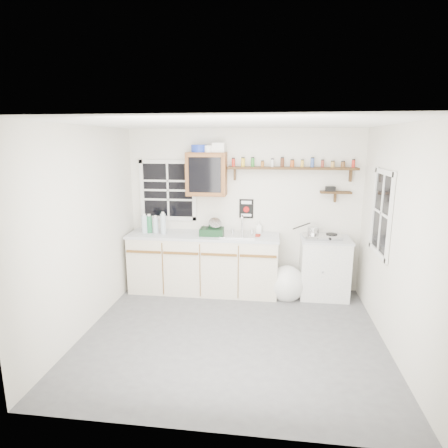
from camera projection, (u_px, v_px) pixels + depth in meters
The scene contains 18 objects.
room at pixel (233, 235), 4.32m from camera, with size 3.64×3.24×2.54m.
main_cabinet at pixel (204, 263), 5.82m from camera, with size 2.31×0.63×0.92m.
right_cabinet at pixel (324, 267), 5.62m from camera, with size 0.73×0.57×0.91m.
sink at pixel (238, 235), 5.66m from camera, with size 0.52×0.44×0.29m.
upper_cabinet at pixel (207, 174), 5.66m from camera, with size 0.60×0.32×0.65m.
upper_cabinet_clutter at pixel (207, 148), 5.57m from camera, with size 0.50×0.24×0.14m.
spice_shelf at pixel (291, 167), 5.54m from camera, with size 1.91×0.18×0.35m.
secondary_shelf at pixel (334, 192), 5.55m from camera, with size 0.45×0.16×0.24m.
warning_sign at pixel (246, 209), 5.84m from camera, with size 0.22×0.02×0.30m.
window_back at pixel (168, 190), 5.93m from camera, with size 0.93×0.03×0.98m.
window_right at pixel (382, 213), 4.59m from camera, with size 0.03×0.78×1.08m.
water_bottles at pixel (153, 224), 5.77m from camera, with size 0.39×0.14×0.34m.
dish_rack at pixel (213, 230), 5.66m from camera, with size 0.36×0.28×0.27m.
soap_bottle at pixel (259, 227), 5.81m from camera, with size 0.08×0.08×0.18m, color white.
rag at pixel (255, 235), 5.62m from camera, with size 0.14×0.12×0.02m, color maroon.
hotplate at pixel (322, 236), 5.50m from camera, with size 0.56×0.34×0.08m.
saucepan at pixel (313, 230), 5.50m from camera, with size 0.37×0.29×0.18m.
trash_bag at pixel (287, 284), 5.59m from camera, with size 0.47×0.43×0.54m.
Camera 1 is at (0.43, -4.16, 2.32)m, focal length 30.00 mm.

